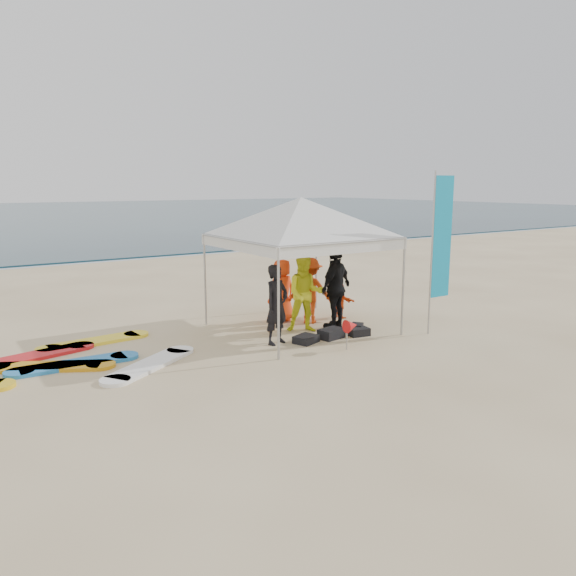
% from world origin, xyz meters
% --- Properties ---
extents(ground, '(120.00, 120.00, 0.00)m').
position_xyz_m(ground, '(0.00, 0.00, 0.00)').
color(ground, beige).
rests_on(ground, ground).
extents(shoreline_foam, '(160.00, 1.20, 0.01)m').
position_xyz_m(shoreline_foam, '(0.00, 18.20, 0.00)').
color(shoreline_foam, silver).
rests_on(shoreline_foam, ground).
extents(person_black_a, '(0.72, 0.58, 1.72)m').
position_xyz_m(person_black_a, '(-0.73, 2.63, 0.86)').
color(person_black_a, black).
rests_on(person_black_a, ground).
extents(person_yellow, '(1.10, 1.03, 1.79)m').
position_xyz_m(person_yellow, '(0.37, 3.14, 0.90)').
color(person_yellow, yellow).
rests_on(person_yellow, ground).
extents(person_orange_a, '(1.17, 1.17, 1.62)m').
position_xyz_m(person_orange_a, '(0.95, 3.77, 0.81)').
color(person_orange_a, '#DB4313').
rests_on(person_orange_a, ground).
extents(person_black_b, '(1.24, 0.86, 1.95)m').
position_xyz_m(person_black_b, '(1.16, 3.01, 0.98)').
color(person_black_b, black).
rests_on(person_black_b, ground).
extents(person_orange_b, '(0.83, 0.60, 1.57)m').
position_xyz_m(person_orange_b, '(0.45, 4.27, 0.79)').
color(person_orange_b, '#FC4416').
rests_on(person_orange_b, ground).
extents(person_seated, '(0.38, 0.85, 0.89)m').
position_xyz_m(person_seated, '(1.90, 3.77, 0.44)').
color(person_seated, '#E64C14').
rests_on(person_seated, ground).
extents(canopy_tent, '(4.70, 4.70, 3.54)m').
position_xyz_m(canopy_tent, '(0.36, 3.33, 3.09)').
color(canopy_tent, '#A5A5A8').
rests_on(canopy_tent, ground).
extents(feather_flag, '(0.62, 0.04, 3.69)m').
position_xyz_m(feather_flag, '(2.88, 1.40, 2.17)').
color(feather_flag, '#A5A5A8').
rests_on(feather_flag, ground).
extents(marker_pennant, '(0.28, 0.28, 0.64)m').
position_xyz_m(marker_pennant, '(0.35, 1.44, 0.49)').
color(marker_pennant, '#A5A5A8').
rests_on(marker_pennant, ground).
extents(gear_pile, '(2.02, 0.66, 0.22)m').
position_xyz_m(gear_pile, '(0.59, 2.30, 0.10)').
color(gear_pile, black).
rests_on(gear_pile, ground).
extents(surfboard_spread, '(5.98, 3.29, 0.07)m').
position_xyz_m(surfboard_spread, '(-5.64, 3.76, 0.04)').
color(surfboard_spread, '#1725C4').
rests_on(surfboard_spread, ground).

